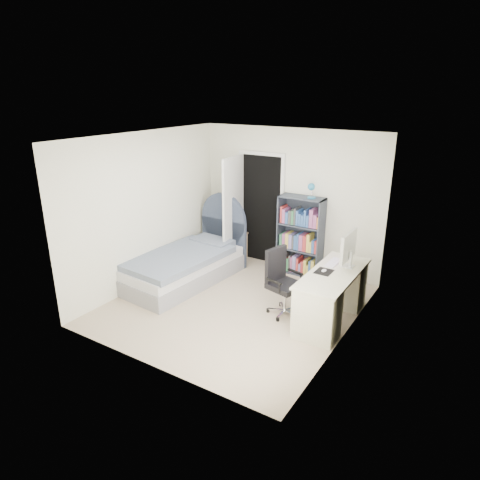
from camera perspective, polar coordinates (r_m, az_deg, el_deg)
The scene contains 8 objects.
room_shell at distance 6.10m, azimuth -0.79°, elevation 1.79°, with size 3.50×3.70×2.60m.
door at distance 7.79m, azimuth 0.42°, elevation 4.10°, with size 0.92×0.83×2.06m.
bed at distance 7.34m, azimuth -6.97°, elevation -3.10°, with size 1.18×2.25×1.34m.
nightstand at distance 8.18m, azimuth -0.86°, elevation 0.17°, with size 0.41×0.41×0.60m.
floor_lamp at distance 8.25m, azimuth -0.93°, elevation 1.39°, with size 0.19×0.19×1.32m.
bookcase at distance 7.52m, azimuth 8.07°, elevation 0.15°, with size 0.78×0.33×1.65m.
desk at distance 6.15m, azimuth 12.20°, elevation -7.04°, with size 0.61×1.52×1.24m.
office_chair at distance 6.19m, azimuth 5.55°, elevation -5.12°, with size 0.53×0.55×0.98m.
Camera 1 is at (3.15, -4.88, 3.11)m, focal length 32.00 mm.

